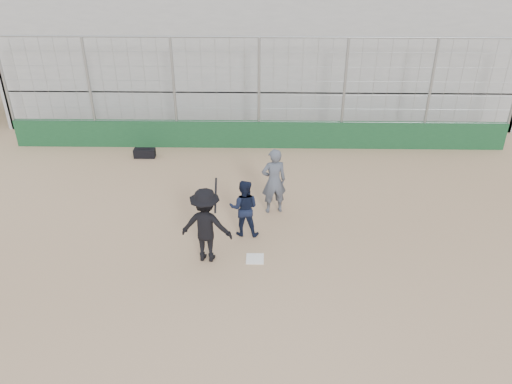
{
  "coord_description": "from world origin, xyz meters",
  "views": [
    {
      "loc": [
        0.22,
        -10.12,
        7.48
      ],
      "look_at": [
        0.0,
        1.4,
        1.15
      ],
      "focal_mm": 35.0,
      "sensor_mm": 36.0,
      "label": 1
    }
  ],
  "objects_px": {
    "catcher_crouched": "(244,217)",
    "equipment_bag": "(145,153)",
    "batter_at_plate": "(206,225)",
    "umpire": "(274,184)"
  },
  "relations": [
    {
      "from": "umpire",
      "to": "batter_at_plate",
      "type": "bearing_deg",
      "value": 40.47
    },
    {
      "from": "catcher_crouched",
      "to": "equipment_bag",
      "type": "xyz_separation_m",
      "value": [
        -3.74,
        4.9,
        -0.39
      ]
    },
    {
      "from": "umpire",
      "to": "equipment_bag",
      "type": "relative_size",
      "value": 2.38
    },
    {
      "from": "batter_at_plate",
      "to": "catcher_crouched",
      "type": "distance_m",
      "value": 1.46
    },
    {
      "from": "batter_at_plate",
      "to": "catcher_crouched",
      "type": "bearing_deg",
      "value": 51.06
    },
    {
      "from": "batter_at_plate",
      "to": "umpire",
      "type": "xyz_separation_m",
      "value": [
        1.67,
        2.32,
        -0.09
      ]
    },
    {
      "from": "umpire",
      "to": "catcher_crouched",
      "type": "bearing_deg",
      "value": 43.52
    },
    {
      "from": "batter_at_plate",
      "to": "umpire",
      "type": "distance_m",
      "value": 2.86
    },
    {
      "from": "batter_at_plate",
      "to": "equipment_bag",
      "type": "distance_m",
      "value": 6.68
    },
    {
      "from": "catcher_crouched",
      "to": "umpire",
      "type": "relative_size",
      "value": 0.63
    }
  ]
}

